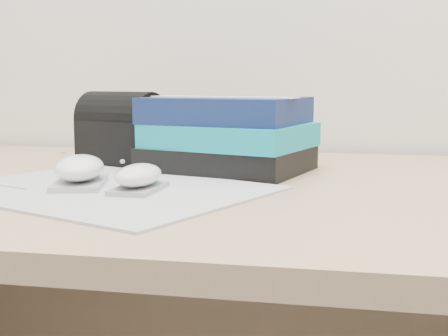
% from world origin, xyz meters
% --- Properties ---
extents(desk, '(1.60, 0.80, 0.73)m').
position_xyz_m(desk, '(0.00, 1.64, 0.50)').
color(desk, tan).
rests_on(desk, ground).
extents(mousepad, '(0.50, 0.45, 0.00)m').
position_xyz_m(mousepad, '(-0.23, 1.48, 0.73)').
color(mousepad, '#929299').
rests_on(mousepad, desk).
extents(mouse_rear, '(0.09, 0.13, 0.05)m').
position_xyz_m(mouse_rear, '(-0.27, 1.49, 0.75)').
color(mouse_rear, '#AAAAAD').
rests_on(mouse_rear, mousepad).
extents(mouse_front, '(0.06, 0.10, 0.04)m').
position_xyz_m(mouse_front, '(-0.18, 1.47, 0.75)').
color(mouse_front, '#9D9DA0').
rests_on(mouse_front, mousepad).
extents(book_stack, '(0.29, 0.26, 0.12)m').
position_xyz_m(book_stack, '(-0.10, 1.69, 0.79)').
color(book_stack, black).
rests_on(book_stack, desk).
extents(pouch, '(0.16, 0.13, 0.13)m').
position_xyz_m(pouch, '(-0.30, 1.73, 0.79)').
color(pouch, black).
rests_on(pouch, desk).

